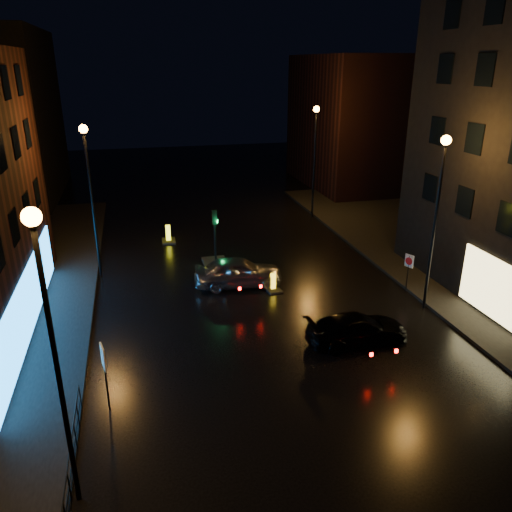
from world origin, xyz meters
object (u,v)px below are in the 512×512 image
object	(u,v)px
dark_sedan	(357,329)
bollard_far	(168,238)
silver_hatchback	(238,272)
traffic_signal	(216,257)
road_sign_right	(409,264)
road_sign_left	(104,363)
bollard_near	(273,286)

from	to	relation	value
dark_sedan	bollard_far	size ratio (longest dim) A/B	3.29
silver_hatchback	traffic_signal	bearing A→B (deg)	17.10
dark_sedan	road_sign_right	size ratio (longest dim) A/B	2.13
dark_sedan	road_sign_left	size ratio (longest dim) A/B	1.74
traffic_signal	bollard_far	bearing A→B (deg)	115.91
bollard_near	road_sign_left	xyz separation A→B (m)	(-8.21, -8.08, 1.71)
road_sign_left	silver_hatchback	bearing A→B (deg)	41.31
dark_sedan	bollard_near	world-z (taller)	dark_sedan
silver_hatchback	bollard_near	bearing A→B (deg)	-116.16
bollard_near	road_sign_left	bearing A→B (deg)	-141.67
bollard_far	road_sign_left	xyz separation A→B (m)	(-3.47, -17.20, 1.67)
bollard_near	road_sign_left	world-z (taller)	road_sign_left
bollard_near	bollard_far	xyz separation A→B (m)	(-4.74, 9.11, 0.05)
silver_hatchback	bollard_far	distance (m)	8.69
bollard_near	bollard_far	world-z (taller)	bollard_far
traffic_signal	road_sign_right	distance (m)	11.01
silver_hatchback	road_sign_right	bearing A→B (deg)	-104.20
silver_hatchback	bollard_far	bearing A→B (deg)	25.72
silver_hatchback	road_sign_left	world-z (taller)	road_sign_left
silver_hatchback	bollard_far	xyz separation A→B (m)	(-3.08, 8.11, -0.55)
bollard_near	bollard_far	size ratio (longest dim) A/B	0.86
road_sign_left	bollard_far	bearing A→B (deg)	65.66
traffic_signal	bollard_far	distance (m)	5.47
bollard_far	road_sign_left	distance (m)	17.62
bollard_far	dark_sedan	bearing A→B (deg)	-64.05
bollard_far	road_sign_right	xyz separation A→B (m)	(11.49, -11.03, 1.31)
bollard_far	road_sign_right	size ratio (longest dim) A/B	0.65
silver_hatchback	road_sign_left	size ratio (longest dim) A/B	1.83
traffic_signal	dark_sedan	world-z (taller)	traffic_signal
traffic_signal	dark_sedan	bearing A→B (deg)	-66.71
silver_hatchback	bollard_near	distance (m)	2.03
dark_sedan	road_sign_left	distance (m)	10.53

